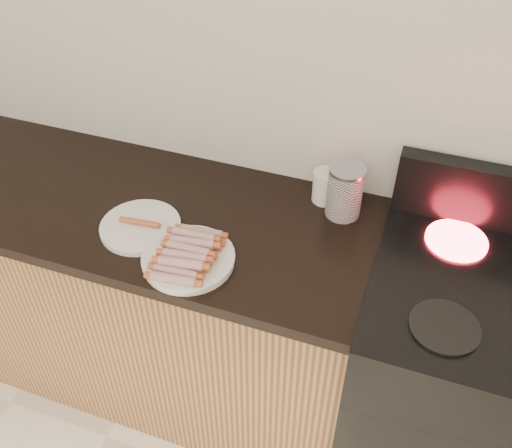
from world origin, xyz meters
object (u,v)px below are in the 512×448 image
(side_plate, at_px, (140,227))
(mug, at_px, (326,186))
(main_plate, at_px, (189,260))
(canister, at_px, (345,191))
(stove, at_px, (473,392))

(side_plate, relative_size, mug, 2.31)
(main_plate, bearing_deg, canister, 44.67)
(canister, distance_m, mug, 0.09)
(main_plate, bearing_deg, stove, 10.46)
(canister, height_order, mug, canister)
(stove, distance_m, mug, 0.81)
(side_plate, distance_m, mug, 0.59)
(main_plate, xyz_separation_m, canister, (0.36, 0.36, 0.08))
(stove, height_order, canister, canister)
(side_plate, bearing_deg, mug, 33.65)
(canister, xyz_separation_m, mug, (-0.07, 0.05, -0.03))
(main_plate, distance_m, mug, 0.51)
(side_plate, relative_size, canister, 1.42)
(side_plate, height_order, mug, mug)
(stove, relative_size, canister, 5.28)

